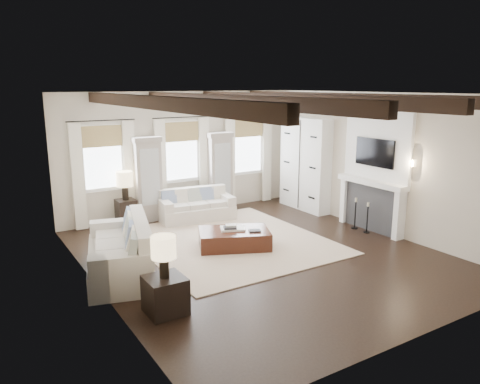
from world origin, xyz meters
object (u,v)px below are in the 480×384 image
sofa_left (123,252)px  ottoman (234,239)px  side_table_front (165,295)px  sofa_back (196,207)px  side_table_back (126,213)px

sofa_left → ottoman: (2.43, 0.13, -0.22)m
side_table_front → sofa_back: bearing=58.0°
side_table_back → sofa_back: bearing=-12.0°
side_table_front → ottoman: bearing=38.8°
sofa_left → side_table_back: 2.99m
sofa_back → side_table_back: sofa_back is taller
sofa_left → ottoman: bearing=3.0°
sofa_back → side_table_back: 1.73m
ottoman → side_table_front: (-2.38, -1.91, 0.09)m
sofa_left → ottoman: size_ratio=1.74×
sofa_back → ottoman: sofa_back is taller
side_table_front → side_table_back: side_table_back is taller
ottoman → side_table_back: 3.04m
sofa_back → side_table_front: 5.00m
side_table_front → side_table_back: (0.96, 4.60, 0.05)m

